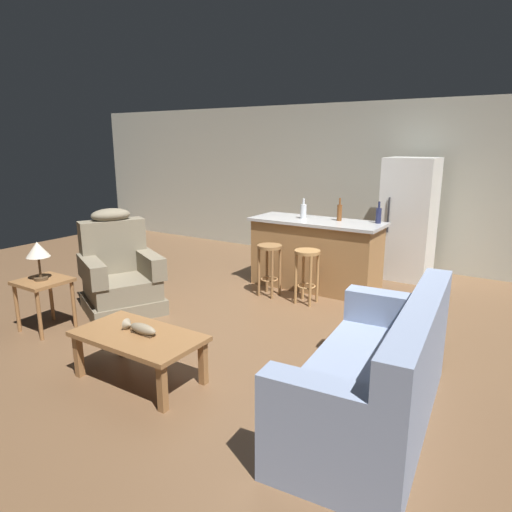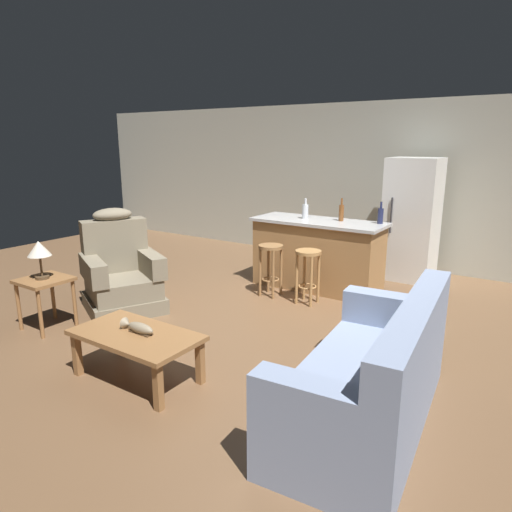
# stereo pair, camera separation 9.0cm
# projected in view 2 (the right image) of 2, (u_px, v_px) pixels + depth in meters

# --- Properties ---
(ground_plane) EXTENTS (12.00, 12.00, 0.00)m
(ground_plane) POSITION_uv_depth(u_px,v_px,m) (264.00, 318.00, 5.26)
(ground_plane) COLOR brown
(back_wall) EXTENTS (12.00, 0.05, 2.60)m
(back_wall) POSITION_uv_depth(u_px,v_px,m) (367.00, 184.00, 7.47)
(back_wall) COLOR #B2B2A3
(back_wall) RESTS_ON ground_plane
(coffee_table) EXTENTS (1.10, 0.60, 0.42)m
(coffee_table) POSITION_uv_depth(u_px,v_px,m) (136.00, 339.00, 3.82)
(coffee_table) COLOR olive
(coffee_table) RESTS_ON ground_plane
(fish_figurine) EXTENTS (0.34, 0.10, 0.10)m
(fish_figurine) POSITION_uv_depth(u_px,v_px,m) (138.00, 328.00, 3.81)
(fish_figurine) COLOR #4C3823
(fish_figurine) RESTS_ON coffee_table
(couch) EXTENTS (1.00, 1.97, 0.94)m
(couch) POSITION_uv_depth(u_px,v_px,m) (373.00, 379.00, 3.23)
(couch) COLOR #8493B2
(couch) RESTS_ON ground_plane
(recliner_near_lamp) EXTENTS (1.13, 1.13, 1.20)m
(recliner_near_lamp) POSITION_uv_depth(u_px,v_px,m) (121.00, 275.00, 5.48)
(recliner_near_lamp) COLOR #756B56
(recliner_near_lamp) RESTS_ON ground_plane
(end_table) EXTENTS (0.48, 0.48, 0.56)m
(end_table) POSITION_uv_depth(u_px,v_px,m) (45.00, 287.00, 4.87)
(end_table) COLOR olive
(end_table) RESTS_ON ground_plane
(table_lamp) EXTENTS (0.24, 0.24, 0.41)m
(table_lamp) POSITION_uv_depth(u_px,v_px,m) (39.00, 250.00, 4.77)
(table_lamp) COLOR #4C3823
(table_lamp) RESTS_ON end_table
(kitchen_island) EXTENTS (1.80, 0.70, 0.95)m
(kitchen_island) POSITION_uv_depth(u_px,v_px,m) (317.00, 254.00, 6.24)
(kitchen_island) COLOR #9E7042
(kitchen_island) RESTS_ON ground_plane
(bar_stool_left) EXTENTS (0.32, 0.32, 0.68)m
(bar_stool_left) POSITION_uv_depth(u_px,v_px,m) (271.00, 261.00, 5.92)
(bar_stool_left) COLOR olive
(bar_stool_left) RESTS_ON ground_plane
(bar_stool_right) EXTENTS (0.32, 0.32, 0.68)m
(bar_stool_right) POSITION_uv_depth(u_px,v_px,m) (308.00, 267.00, 5.63)
(bar_stool_right) COLOR #A87A47
(bar_stool_right) RESTS_ON ground_plane
(refrigerator) EXTENTS (0.70, 0.69, 1.76)m
(refrigerator) POSITION_uv_depth(u_px,v_px,m) (411.00, 219.00, 6.62)
(refrigerator) COLOR white
(refrigerator) RESTS_ON ground_plane
(bottle_tall_green) EXTENTS (0.07, 0.07, 0.28)m
(bottle_tall_green) POSITION_uv_depth(u_px,v_px,m) (380.00, 215.00, 5.84)
(bottle_tall_green) COLOR #23284C
(bottle_tall_green) RESTS_ON kitchen_island
(bottle_short_amber) EXTENTS (0.07, 0.07, 0.30)m
(bottle_short_amber) POSITION_uv_depth(u_px,v_px,m) (341.00, 212.00, 6.04)
(bottle_short_amber) COLOR brown
(bottle_short_amber) RESTS_ON kitchen_island
(bottle_wine_dark) EXTENTS (0.08, 0.08, 0.28)m
(bottle_wine_dark) POSITION_uv_depth(u_px,v_px,m) (305.00, 211.00, 6.21)
(bottle_wine_dark) COLOR silver
(bottle_wine_dark) RESTS_ON kitchen_island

